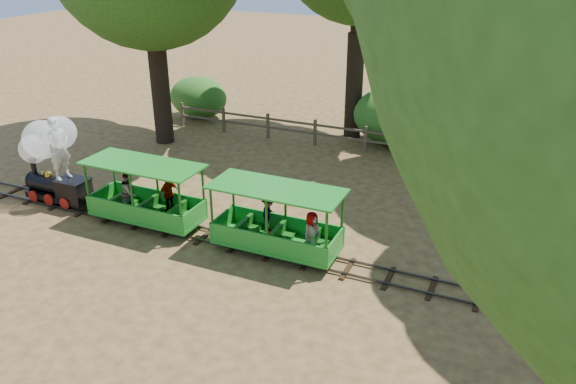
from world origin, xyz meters
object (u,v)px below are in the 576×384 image
at_px(locomotive, 50,153).
at_px(carriage_front, 146,199).
at_px(carriage_rear, 279,228).
at_px(fence, 392,141).

height_order(locomotive, carriage_front, locomotive).
bearing_deg(carriage_rear, locomotive, 179.86).
bearing_deg(carriage_rear, fence, 84.06).
distance_m(locomotive, carriage_rear, 7.39).
bearing_deg(fence, locomotive, -135.82).
xyz_separation_m(carriage_front, carriage_rear, (4.01, 0.04, -0.02)).
distance_m(locomotive, fence, 11.43).
bearing_deg(fence, carriage_rear, -95.94).
relative_size(carriage_front, fence, 0.18).
bearing_deg(carriage_rear, carriage_front, -179.42).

